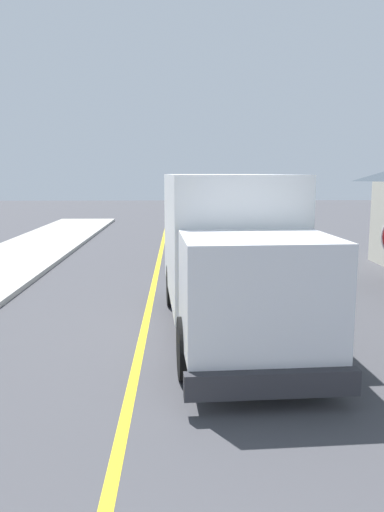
% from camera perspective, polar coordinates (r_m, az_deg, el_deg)
% --- Properties ---
extents(centre_line_yellow, '(0.16, 56.00, 0.01)m').
position_cam_1_polar(centre_line_yellow, '(11.14, -5.24, -7.54)').
color(centre_line_yellow, gold).
rests_on(centre_line_yellow, ground).
extents(box_truck, '(2.82, 7.31, 3.20)m').
position_cam_1_polar(box_truck, '(10.42, 4.13, 1.22)').
color(box_truck, white).
rests_on(box_truck, ground).
extents(parked_car_near, '(1.96, 4.46, 1.67)m').
position_cam_1_polar(parked_car_near, '(17.51, 3.89, 1.30)').
color(parked_car_near, '#4C564C').
rests_on(parked_car_near, ground).
extents(parked_car_mid, '(1.97, 4.47, 1.67)m').
position_cam_1_polar(parked_car_mid, '(24.92, 2.66, 3.70)').
color(parked_car_mid, '#B7B7BC').
rests_on(parked_car_mid, ground).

